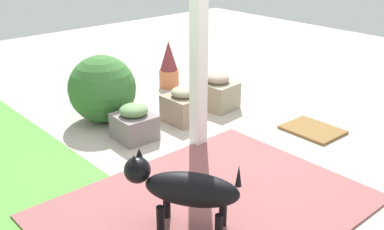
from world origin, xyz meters
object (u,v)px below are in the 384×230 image
Objects in this scene: porch_pillar at (199,25)px; terracotta_pot_spiky at (169,65)px; stone_planter_near at (183,106)px; stone_planter_mid at (134,123)px; round_shrub at (102,89)px; dog at (183,188)px; stone_planter_nearest at (217,92)px; doormat at (313,130)px.

porch_pillar is 2.03m from terracotta_pot_spiky.
stone_planter_near reaches higher than stone_planter_mid.
round_shrub is (0.62, 0.64, 0.19)m from stone_planter_near.
porch_pillar is at bearing -46.67° from dog.
porch_pillar is 3.11× the size of dog.
terracotta_pot_spiky is at bearing -71.75° from round_shrub.
round_shrub reaches higher than terracotta_pot_spiky.
stone_planter_nearest is 0.60× the size of dog.
terracotta_pot_spiky is at bearing -37.16° from dog.
terracotta_pot_spiky is at bearing -29.85° from porch_pillar.
porch_pillar reaches higher than stone_planter_nearest.
stone_planter_nearest is 0.62× the size of round_shrub.
porch_pillar is at bearing 150.15° from terracotta_pot_spiky.
stone_planter_near is (0.54, -0.26, -1.01)m from porch_pillar.
stone_planter_mid is at bearing 177.78° from round_shrub.
stone_planter_mid is 1.62m from dog.
stone_planter_mid is at bearing -22.51° from dog.
round_shrub is 1.28× the size of doormat.
porch_pillar is 1.47m from round_shrub.
porch_pillar reaches higher than stone_planter_near.
round_shrub is 2.21m from dog.
dog is 2.20m from doormat.
stone_planter_near is at bearing -25.97° from porch_pillar.
stone_planter_near is at bearing -88.80° from stone_planter_mid.
stone_planter_mid is (-0.06, 1.24, -0.02)m from stone_planter_nearest.
stone_planter_near is 0.65× the size of terracotta_pot_spiky.
stone_planter_mid is at bearing 92.76° from stone_planter_nearest.
dog reaches higher than doormat.
round_shrub is 2.33m from doormat.
porch_pillar reaches higher than round_shrub.
round_shrub is at bearing 18.21° from porch_pillar.
stone_planter_mid is at bearing 128.81° from terracotta_pot_spiky.
doormat is at bearing -166.50° from stone_planter_nearest.
stone_planter_nearest is 0.79× the size of doormat.
stone_planter_nearest is 1.13× the size of stone_planter_near.
terracotta_pot_spiky reaches higher than stone_planter_mid.
doormat is (-0.59, -1.12, -1.18)m from porch_pillar.
stone_planter_mid is 1.68m from terracotta_pot_spiky.
doormat is at bearing -117.61° from porch_pillar.
stone_planter_nearest is at bearing -50.27° from dog.
round_shrub is 1.18× the size of terracotta_pot_spiky.
terracotta_pot_spiky is 3.19m from dog.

